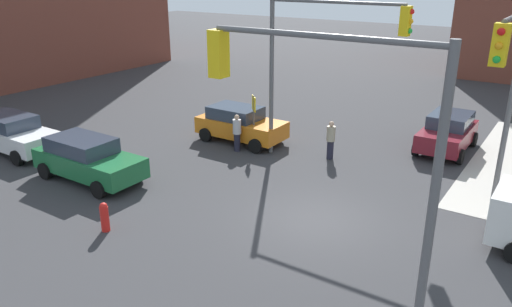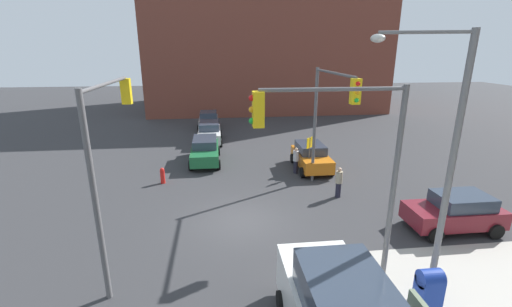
% 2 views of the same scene
% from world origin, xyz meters
% --- Properties ---
extents(ground_plane, '(120.00, 120.00, 0.00)m').
position_xyz_m(ground_plane, '(0.00, 0.00, 0.00)').
color(ground_plane, '#333335').
extents(building_brick_west, '(16.00, 28.00, 18.02)m').
position_xyz_m(building_brick_west, '(-32.00, 5.25, 9.01)').
color(building_brick_west, brown).
rests_on(building_brick_west, ground).
extents(traffic_signal_nw_corner, '(5.71, 0.36, 6.50)m').
position_xyz_m(traffic_signal_nw_corner, '(-2.31, 4.50, 4.64)').
color(traffic_signal_nw_corner, '#59595B').
rests_on(traffic_signal_nw_corner, ground).
extents(traffic_signal_se_corner, '(5.09, 0.36, 6.50)m').
position_xyz_m(traffic_signal_se_corner, '(2.58, -4.50, 4.61)').
color(traffic_signal_se_corner, '#59595B').
rests_on(traffic_signal_se_corner, ground).
extents(traffic_signal_ne_corner, '(0.36, 4.66, 6.50)m').
position_xyz_m(traffic_signal_ne_corner, '(4.50, 2.75, 4.58)').
color(traffic_signal_ne_corner, '#59595B').
rests_on(traffic_signal_ne_corner, ground).
extents(street_lamp_corner, '(1.25, 2.52, 8.00)m').
position_xyz_m(street_lamp_corner, '(5.07, 5.46, 4.70)').
color(street_lamp_corner, slate).
rests_on(street_lamp_corner, ground).
extents(warning_sign_two_way, '(0.48, 0.48, 2.40)m').
position_xyz_m(warning_sign_two_way, '(-5.40, 4.51, 1.64)').
color(warning_sign_two_way, '#4C4C4C').
rests_on(warning_sign_two_way, ground).
extents(mailbox_blue, '(0.56, 0.64, 1.43)m').
position_xyz_m(mailbox_blue, '(6.20, 5.00, 0.76)').
color(mailbox_blue, navy).
rests_on(mailbox_blue, ground).
extents(fire_hydrant, '(0.26, 0.26, 0.94)m').
position_xyz_m(fire_hydrant, '(-5.00, -4.20, 0.49)').
color(fire_hydrant, red).
rests_on(fire_hydrant, ground).
extents(hatchback_green, '(4.48, 2.02, 1.62)m').
position_xyz_m(hatchback_green, '(-8.64, -1.86, 0.84)').
color(hatchback_green, '#1E6638').
rests_on(hatchback_green, ground).
extents(sedan_maroon, '(2.02, 3.86, 1.62)m').
position_xyz_m(sedan_maroon, '(1.80, 8.97, 0.84)').
color(sedan_maroon, maroon).
rests_on(sedan_maroon, ground).
extents(hatchback_gray, '(3.81, 2.02, 1.62)m').
position_xyz_m(hatchback_gray, '(-18.92, -1.81, 0.84)').
color(hatchback_gray, slate).
rests_on(hatchback_gray, ground).
extents(hatchback_white, '(4.48, 2.02, 1.62)m').
position_xyz_m(hatchback_white, '(-13.86, -1.65, 0.84)').
color(hatchback_white, white).
rests_on(hatchback_white, ground).
extents(sedan_orange, '(4.08, 2.02, 1.62)m').
position_xyz_m(sedan_orange, '(-6.46, 4.94, 0.84)').
color(sedan_orange, orange).
rests_on(sedan_orange, ground).
extents(pedestrian_crossing, '(0.36, 0.36, 1.65)m').
position_xyz_m(pedestrian_crossing, '(-5.80, 3.80, 0.85)').
color(pedestrian_crossing, '#B2B2B7').
rests_on(pedestrian_crossing, ground).
extents(pedestrian_waiting, '(0.36, 0.36, 1.63)m').
position_xyz_m(pedestrian_waiting, '(-2.00, 5.20, 0.85)').
color(pedestrian_waiting, '#9E937A').
rests_on(pedestrian_waiting, ground).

